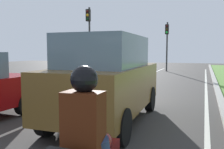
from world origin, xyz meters
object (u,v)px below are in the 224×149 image
object	(u,v)px
rider_person	(85,119)
traffic_light_overhead_left	(89,29)
traffic_light_far_median	(167,38)
car_hatchback_far	(80,71)
car_suv_ahead	(107,78)

from	to	relation	value
rider_person	traffic_light_overhead_left	xyz separation A→B (m)	(-7.27, 15.01, 2.37)
rider_person	traffic_light_overhead_left	size ratio (longest dim) A/B	0.22
rider_person	traffic_light_far_median	bearing A→B (deg)	95.39
car_hatchback_far	rider_person	bearing A→B (deg)	-63.15
traffic_light_far_median	car_suv_ahead	bearing A→B (deg)	-86.85
car_suv_ahead	traffic_light_overhead_left	xyz separation A→B (m)	(-5.99, 11.19, 2.40)
car_hatchback_far	rider_person	size ratio (longest dim) A/B	3.21
car_hatchback_far	rider_person	world-z (taller)	car_hatchback_far
car_hatchback_far	rider_person	distance (m)	10.43
car_hatchback_far	traffic_light_far_median	xyz separation A→B (m)	(2.69, 12.00, 2.23)
rider_person	traffic_light_far_median	world-z (taller)	traffic_light_far_median
car_hatchback_far	traffic_light_overhead_left	distance (m)	6.83
rider_person	traffic_light_far_median	distance (m)	21.39
car_suv_ahead	car_hatchback_far	bearing A→B (deg)	122.66
car_suv_ahead	traffic_light_far_median	distance (m)	17.50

